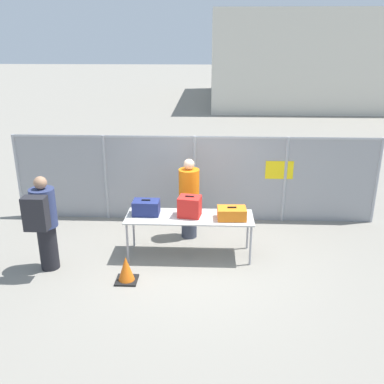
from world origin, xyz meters
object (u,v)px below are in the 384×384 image
(traffic_cone, at_px, (126,270))
(traveler_hooded, at_px, (44,221))
(inspection_table, at_px, (189,219))
(suitcase_orange, at_px, (232,213))
(utility_trailer, at_px, (219,184))
(suitcase_navy, at_px, (146,207))
(suitcase_red, at_px, (190,206))
(security_worker_near, at_px, (189,198))

(traffic_cone, bearing_deg, traveler_hooded, 167.16)
(traffic_cone, bearing_deg, inspection_table, 43.59)
(suitcase_orange, relative_size, utility_trailer, 0.16)
(inspection_table, distance_m, traffic_cone, 1.50)
(inspection_table, distance_m, traveler_hooded, 2.55)
(inspection_table, xyz_separation_m, suitcase_navy, (-0.80, 0.06, 0.19))
(traveler_hooded, distance_m, traffic_cone, 1.65)
(inspection_table, bearing_deg, utility_trailer, 78.64)
(utility_trailer, relative_size, traffic_cone, 7.18)
(suitcase_red, bearing_deg, suitcase_orange, -7.37)
(suitcase_red, bearing_deg, inspection_table, -103.27)
(suitcase_navy, relative_size, traffic_cone, 1.07)
(suitcase_orange, bearing_deg, utility_trailer, 93.19)
(suitcase_red, relative_size, traffic_cone, 0.98)
(suitcase_orange, xyz_separation_m, security_worker_near, (-0.81, 0.89, -0.04))
(security_worker_near, relative_size, utility_trailer, 0.51)
(security_worker_near, bearing_deg, traveler_hooded, 37.24)
(utility_trailer, xyz_separation_m, traffic_cone, (-1.61, -3.94, -0.19))
(security_worker_near, height_order, traffic_cone, security_worker_near)
(suitcase_navy, height_order, security_worker_near, security_worker_near)
(inspection_table, xyz_separation_m, traffic_cone, (-1.02, -0.97, -0.53))
(suitcase_red, bearing_deg, suitcase_navy, 176.69)
(traveler_hooded, height_order, security_worker_near, traveler_hooded)
(suitcase_navy, relative_size, utility_trailer, 0.15)
(traveler_hooded, distance_m, utility_trailer, 4.76)
(suitcase_navy, bearing_deg, inspection_table, -4.37)
(suitcase_navy, bearing_deg, security_worker_near, 44.55)
(suitcase_navy, bearing_deg, traffic_cone, -101.91)
(security_worker_near, bearing_deg, inspection_table, 99.66)
(traffic_cone, bearing_deg, suitcase_orange, 26.37)
(traveler_hooded, relative_size, security_worker_near, 1.03)
(suitcase_orange, relative_size, security_worker_near, 0.31)
(security_worker_near, height_order, utility_trailer, security_worker_near)
(suitcase_orange, xyz_separation_m, traffic_cone, (-1.78, -0.88, -0.69))
(suitcase_navy, bearing_deg, utility_trailer, 64.34)
(suitcase_orange, height_order, utility_trailer, suitcase_orange)
(suitcase_orange, distance_m, security_worker_near, 1.20)
(suitcase_orange, xyz_separation_m, utility_trailer, (-0.17, 3.05, -0.50))
(suitcase_navy, height_order, suitcase_orange, suitcase_navy)
(suitcase_red, height_order, traveler_hooded, traveler_hooded)
(security_worker_near, bearing_deg, suitcase_orange, 138.86)
(utility_trailer, bearing_deg, traveler_hooded, -130.28)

